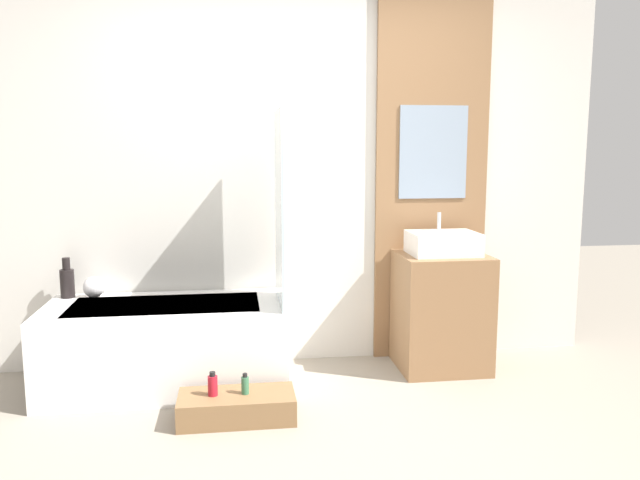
% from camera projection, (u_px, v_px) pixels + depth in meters
% --- Properties ---
extents(ground_plane, '(12.00, 12.00, 0.00)m').
position_uv_depth(ground_plane, '(329.00, 471.00, 2.87)').
color(ground_plane, gray).
extents(wall_tiled_back, '(4.20, 0.06, 2.60)m').
position_uv_depth(wall_tiled_back, '(294.00, 174.00, 4.23)').
color(wall_tiled_back, silver).
rests_on(wall_tiled_back, ground_plane).
extents(wall_wood_accent, '(0.79, 0.04, 2.60)m').
position_uv_depth(wall_wood_accent, '(432.00, 172.00, 4.30)').
color(wall_wood_accent, '#8E6642').
rests_on(wall_wood_accent, ground_plane).
extents(bathtub, '(1.46, 0.72, 0.52)m').
position_uv_depth(bathtub, '(167.00, 345.00, 3.86)').
color(bathtub, white).
rests_on(bathtub, ground_plane).
extents(glass_shower_screen, '(0.01, 0.55, 1.17)m').
position_uv_depth(glass_shower_screen, '(279.00, 208.00, 3.77)').
color(glass_shower_screen, silver).
rests_on(glass_shower_screen, bathtub).
extents(wooden_step_bench, '(0.63, 0.30, 0.14)m').
position_uv_depth(wooden_step_bench, '(237.00, 407.00, 3.40)').
color(wooden_step_bench, olive).
rests_on(wooden_step_bench, ground_plane).
extents(vanity_cabinet, '(0.57, 0.51, 0.78)m').
position_uv_depth(vanity_cabinet, '(441.00, 311.00, 4.17)').
color(vanity_cabinet, '#8E6642').
rests_on(vanity_cabinet, ground_plane).
extents(sink, '(0.44, 0.34, 0.27)m').
position_uv_depth(sink, '(443.00, 243.00, 4.10)').
color(sink, white).
rests_on(sink, vanity_cabinet).
extents(vase_tall_dark, '(0.09, 0.09, 0.26)m').
position_uv_depth(vase_tall_dark, '(67.00, 281.00, 3.98)').
color(vase_tall_dark, black).
rests_on(vase_tall_dark, bathtub).
extents(vase_round_light, '(0.13, 0.13, 0.13)m').
position_uv_depth(vase_round_light, '(94.00, 287.00, 3.99)').
color(vase_round_light, white).
rests_on(vase_round_light, bathtub).
extents(bottle_soap_primary, '(0.05, 0.05, 0.13)m').
position_uv_depth(bottle_soap_primary, '(213.00, 385.00, 3.37)').
color(bottle_soap_primary, '#B21928').
rests_on(bottle_soap_primary, wooden_step_bench).
extents(bottle_soap_secondary, '(0.04, 0.04, 0.12)m').
position_uv_depth(bottle_soap_secondary, '(245.00, 385.00, 3.39)').
color(bottle_soap_secondary, '#38704C').
rests_on(bottle_soap_secondary, wooden_step_bench).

